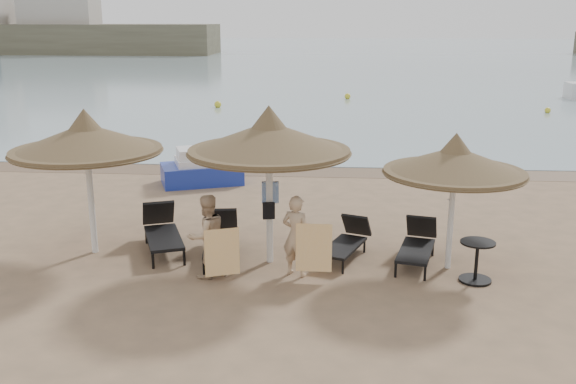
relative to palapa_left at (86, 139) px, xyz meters
name	(u,v)px	position (x,y,z in m)	size (l,w,h in m)	color
ground	(242,286)	(3.41, -1.59, -2.46)	(160.00, 160.00, 0.00)	#907051
sea	(324,54)	(3.41, 78.41, -2.44)	(200.00, 140.00, 0.03)	gray
wet_sand_strip	(283,171)	(3.41, 7.81, -2.46)	(200.00, 1.60, 0.01)	brown
far_shore	(141,32)	(-21.69, 76.23, 0.45)	(150.00, 54.80, 12.00)	brown
palapa_left	(86,139)	(0.00, 0.00, 0.00)	(3.12, 3.12, 3.09)	silver
palapa_center	(269,139)	(3.80, -0.29, 0.11)	(3.26, 3.26, 3.23)	silver
palapa_right	(455,161)	(7.41, -0.36, -0.27)	(2.77, 2.77, 2.75)	silver
lounger_far_left	(162,230)	(1.40, 0.31, -2.04)	(1.38, 2.18, 0.93)	black
lounger_near_left	(221,237)	(2.74, 0.02, -2.06)	(0.91, 2.04, 0.88)	black
lounger_near_right	(347,240)	(5.39, 0.14, -2.11)	(1.17, 1.84, 0.79)	black
lounger_far_right	(417,244)	(6.83, -0.03, -2.08)	(1.05, 1.96, 0.84)	black
side_table	(476,263)	(7.82, -1.01, -2.09)	(0.66, 0.66, 0.79)	black
person_left	(207,230)	(2.69, -1.16, -1.51)	(0.88, 0.57, 1.91)	tan
person_right	(296,229)	(4.39, -0.95, -1.52)	(0.86, 0.56, 1.87)	tan
towel_left	(222,252)	(3.04, -1.51, -1.82)	(0.63, 0.25, 0.92)	orange
towel_right	(314,248)	(4.74, -1.20, -1.80)	(0.68, 0.03, 0.96)	orange
bag_patterned	(270,192)	(3.80, -0.11, -1.03)	(0.35, 0.15, 0.44)	silver
bag_dark	(269,211)	(3.80, -0.45, -1.31)	(0.25, 0.14, 0.34)	black
pedal_boat	(201,170)	(1.06, 6.02, -2.05)	(2.69, 2.12, 1.10)	#1B2E99
buoy_left	(218,105)	(-1.44, 22.70, -2.27)	(0.39, 0.39, 0.39)	gold
buoy_mid	(348,96)	(5.84, 27.19, -2.28)	(0.37, 0.37, 0.37)	gold
buoy_right	(548,110)	(16.25, 21.93, -2.30)	(0.31, 0.31, 0.31)	gold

